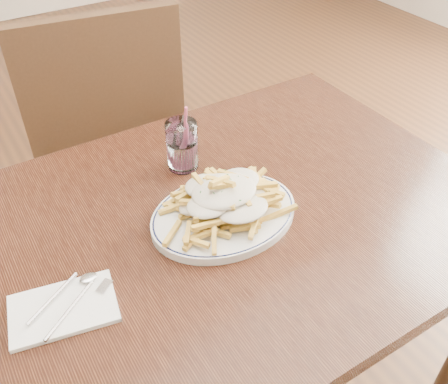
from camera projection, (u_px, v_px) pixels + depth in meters
table at (209, 247)px, 1.06m from camera, size 1.20×0.80×0.75m
chair_far at (106, 135)px, 1.60m from camera, size 0.51×0.51×0.98m
fries_plate at (224, 215)px, 1.01m from camera, size 0.36×0.33×0.02m
loaded_fries at (224, 196)px, 0.97m from camera, size 0.28×0.24×0.07m
napkin at (63, 309)px, 0.84m from camera, size 0.19×0.15×0.01m
cutlery at (61, 304)px, 0.83m from camera, size 0.15×0.14×0.01m
water_glass at (182, 148)px, 1.12m from camera, size 0.07×0.07×0.16m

